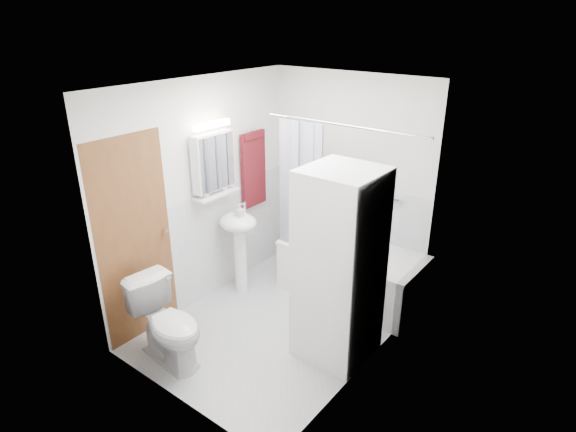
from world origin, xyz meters
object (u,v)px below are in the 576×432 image
Objects in this scene: bathtub at (351,271)px; toilet at (169,324)px; sink at (239,235)px; washer_dryer at (339,266)px.

toilet is (-0.76, -1.92, 0.05)m from bathtub.
toilet reaches higher than bathtub.
sink is 1.35m from toilet.
bathtub is at bearing 113.04° from washer_dryer.
sink is at bearing 19.45° from toilet.
toilet is (-1.13, -1.03, -0.52)m from washer_dryer.
sink reaches higher than bathtub.
washer_dryer is at bearing -67.49° from bathtub.
sink is at bearing -148.57° from bathtub.
bathtub is 1.12m from washer_dryer.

